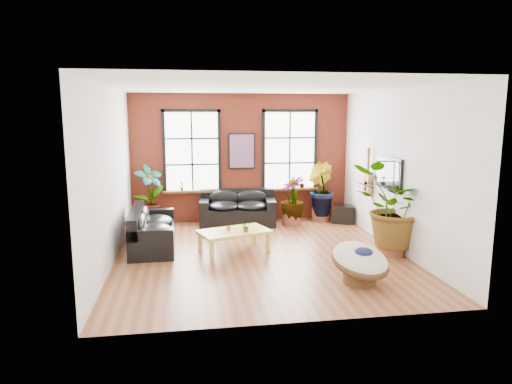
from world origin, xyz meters
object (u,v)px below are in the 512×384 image
at_px(papasan_chair, 360,262).
at_px(sofa_left, 150,230).
at_px(sofa_back, 238,209).
at_px(coffee_table, 234,233).

bearing_deg(papasan_chair, sofa_left, 121.91).
bearing_deg(sofa_left, papasan_chair, -127.60).
height_order(sofa_back, sofa_left, sofa_back).
height_order(sofa_back, coffee_table, sofa_back).
bearing_deg(sofa_back, sofa_left, -133.25).
distance_m(coffee_table, papasan_chair, 2.97).
bearing_deg(sofa_left, sofa_back, -50.27).
xyz_separation_m(sofa_back, papasan_chair, (1.64, -4.71, -0.02)).
height_order(sofa_left, coffee_table, sofa_left).
xyz_separation_m(sofa_back, coffee_table, (-0.36, -2.51, 0.00)).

